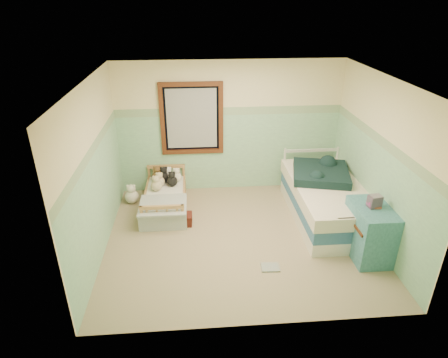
{
  "coord_description": "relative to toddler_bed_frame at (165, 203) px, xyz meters",
  "views": [
    {
      "loc": [
        -0.66,
        -5.09,
        3.55
      ],
      "look_at": [
        -0.22,
        0.35,
        0.89
      ],
      "focal_mm": 30.79,
      "sensor_mm": 36.0,
      "label": 1
    }
  ],
  "objects": [
    {
      "name": "plush_bed_tan",
      "position": [
        -0.1,
        0.28,
        0.31
      ],
      "size": [
        0.19,
        0.19,
        0.19
      ],
      "primitive_type": "sphere",
      "color": "beige",
      "rests_on": "toddler_mattress"
    },
    {
      "name": "floor_book",
      "position": [
        1.58,
        -1.83,
        -0.08
      ],
      "size": [
        0.27,
        0.21,
        0.02
      ],
      "primitive_type": "cube",
      "rotation": [
        0.0,
        0.0,
        -0.04
      ],
      "color": "gold",
      "rests_on": "floor"
    },
    {
      "name": "plush_floor_cream",
      "position": [
        -0.63,
        0.25,
        0.03
      ],
      "size": [
        0.25,
        0.25,
        0.25
      ],
      "primitive_type": "sphere",
      "color": "white",
      "rests_on": "floor"
    },
    {
      "name": "twin_mattress",
      "position": [
        2.78,
        -0.57,
        0.46
      ],
      "size": [
        1.13,
        2.21,
        0.22
      ],
      "primitive_type": "cube",
      "color": "#F0E0C9",
      "rests_on": "twin_boxspring"
    },
    {
      "name": "wainscot_mint",
      "position": [
        1.23,
        0.74,
        0.66
      ],
      "size": [
        4.2,
        0.01,
        1.5
      ],
      "primitive_type": "cube",
      "color": "#7EB08D",
      "rests_on": "floor"
    },
    {
      "name": "plush_bed_dark",
      "position": [
        0.13,
        0.28,
        0.31
      ],
      "size": [
        0.2,
        0.2,
        0.2
      ],
      "primitive_type": "sphere",
      "color": "black",
      "rests_on": "toddler_mattress"
    },
    {
      "name": "teal_blanket",
      "position": [
        2.73,
        -0.27,
        0.64
      ],
      "size": [
        1.12,
        1.16,
        0.14
      ],
      "primitive_type": "cube",
      "rotation": [
        0.0,
        0.0,
        -0.23
      ],
      "color": "black",
      "rests_on": "twin_mattress"
    },
    {
      "name": "window_blinds",
      "position": [
        0.53,
        0.72,
        1.36
      ],
      "size": [
        0.92,
        0.01,
        1.12
      ],
      "primitive_type": "cube",
      "color": "#AEAEAB",
      "rests_on": "window_frame"
    },
    {
      "name": "floor",
      "position": [
        1.23,
        -1.05,
        -0.1
      ],
      "size": [
        4.2,
        3.6,
        0.02
      ],
      "primitive_type": "cube",
      "color": "#83755A",
      "rests_on": "ground"
    },
    {
      "name": "plush_bed_white",
      "position": [
        0.05,
        0.5,
        0.31
      ],
      "size": [
        0.19,
        0.19,
        0.19
      ],
      "primitive_type": "sphere",
      "color": "white",
      "rests_on": "toddler_mattress"
    },
    {
      "name": "extra_plush_0",
      "position": [
        -0.02,
        0.47,
        0.32
      ],
      "size": [
        0.21,
        0.21,
        0.21
      ],
      "primitive_type": "sphere",
      "color": "black",
      "rests_on": "toddler_mattress"
    },
    {
      "name": "plush_floor_tan",
      "position": [
        -0.25,
        -0.52,
        0.03
      ],
      "size": [
        0.24,
        0.24,
        0.24
      ],
      "primitive_type": "sphere",
      "color": "beige",
      "rests_on": "floor"
    },
    {
      "name": "patchwork_quilt",
      "position": [
        0.0,
        -0.45,
        0.23
      ],
      "size": [
        0.79,
        0.73,
        0.03
      ],
      "primitive_type": "cube",
      "color": "#7492B7",
      "rests_on": "toddler_mattress"
    },
    {
      "name": "twin_bed_frame",
      "position": [
        2.78,
        -0.57,
        0.02
      ],
      "size": [
        1.08,
        2.17,
        0.22
      ],
      "primitive_type": "cube",
      "color": "white",
      "rests_on": "floor"
    },
    {
      "name": "toddler_mattress",
      "position": [
        0.0,
        0.0,
        0.15
      ],
      "size": [
        0.67,
        1.39,
        0.12
      ],
      "primitive_type": "cube",
      "color": "white",
      "rests_on": "toddler_bed_frame"
    },
    {
      "name": "twin_boxspring",
      "position": [
        2.78,
        -0.57,
        0.24
      ],
      "size": [
        1.08,
        2.17,
        0.22
      ],
      "primitive_type": "cube",
      "color": "#26527E",
      "rests_on": "twin_bed_frame"
    },
    {
      "name": "toddler_bed_frame",
      "position": [
        0.0,
        0.0,
        0.0
      ],
      "size": [
        0.73,
        1.46,
        0.19
      ],
      "primitive_type": "cube",
      "color": "#B36F3E",
      "rests_on": "floor"
    },
    {
      "name": "window_frame",
      "position": [
        0.53,
        0.71,
        1.36
      ],
      "size": [
        1.16,
        0.06,
        1.36
      ],
      "primitive_type": "cube",
      "color": "#3C1D0B",
      "rests_on": "wall_back"
    },
    {
      "name": "red_pillow",
      "position": [
        0.33,
        -0.56,
        -0.0
      ],
      "size": [
        0.3,
        0.27,
        0.18
      ],
      "primitive_type": "cube",
      "rotation": [
        0.0,
        0.0,
        -0.04
      ],
      "color": "maroon",
      "rests_on": "floor"
    },
    {
      "name": "extra_plush_1",
      "position": [
        0.21,
        0.46,
        0.31
      ],
      "size": [
        0.19,
        0.19,
        0.19
      ],
      "primitive_type": "sphere",
      "color": "white",
      "rests_on": "toddler_mattress"
    },
    {
      "name": "ceiling",
      "position": [
        1.23,
        -1.05,
        2.42
      ],
      "size": [
        4.2,
        3.6,
        0.02
      ],
      "primitive_type": "cube",
      "color": "silver",
      "rests_on": "wall_back"
    },
    {
      "name": "extra_plush_2",
      "position": [
        -0.08,
        0.45,
        0.29
      ],
      "size": [
        0.15,
        0.15,
        0.15
      ],
      "primitive_type": "sphere",
      "color": "brown",
      "rests_on": "toddler_mattress"
    },
    {
      "name": "book_stack",
      "position": [
        3.07,
        -1.61,
        0.8
      ],
      "size": [
        0.19,
        0.16,
        0.17
      ],
      "primitive_type": "cube",
      "rotation": [
        0.0,
        0.0,
        0.14
      ],
      "color": "brown",
      "rests_on": "dresser"
    },
    {
      "name": "dresser",
      "position": [
        3.07,
        -1.63,
        0.31
      ],
      "size": [
        0.51,
        0.81,
        0.81
      ],
      "primitive_type": "cube",
      "color": "#2B606E",
      "rests_on": "floor"
    },
    {
      "name": "wall_left",
      "position": [
        -0.87,
        -1.05,
        1.16
      ],
      "size": [
        0.04,
        3.6,
        2.5
      ],
      "primitive_type": "cube",
      "color": "beige",
      "rests_on": "floor"
    },
    {
      "name": "plush_bed_brown",
      "position": [
        -0.15,
        0.5,
        0.32
      ],
      "size": [
        0.21,
        0.21,
        0.21
      ],
      "primitive_type": "sphere",
      "color": "brown",
      "rests_on": "toddler_mattress"
    },
    {
      "name": "border_strip",
      "position": [
        1.23,
        0.74,
        1.48
      ],
      "size": [
        4.2,
        0.01,
        0.15
      ],
      "primitive_type": "cube",
      "color": "#50865D",
      "rests_on": "wall_back"
    },
    {
      "name": "wall_back",
      "position": [
        1.23,
        0.75,
        1.16
      ],
      "size": [
        4.2,
        0.04,
        2.5
      ],
      "primitive_type": "cube",
      "color": "beige",
      "rests_on": "floor"
    },
    {
      "name": "wall_front",
      "position": [
        1.23,
        -2.85,
        1.16
      ],
      "size": [
        4.2,
        0.04,
        2.5
      ],
      "primitive_type": "cube",
      "color": "beige",
      "rests_on": "floor"
    },
    {
      "name": "wall_right",
      "position": [
        3.33,
        -1.05,
        1.16
      ],
      "size": [
        0.04,
        3.6,
        2.5
      ],
      "primitive_type": "cube",
      "color": "beige",
      "rests_on": "floor"
    },
    {
      "name": "extra_plush_3",
      "position": [
        -0.15,
        0.11,
        0.31
      ],
      "size": [
        0.2,
        0.2,
        0.2
      ],
      "primitive_type": "sphere",
      "color": "beige",
      "rests_on": "toddler_mattress"
    }
  ]
}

